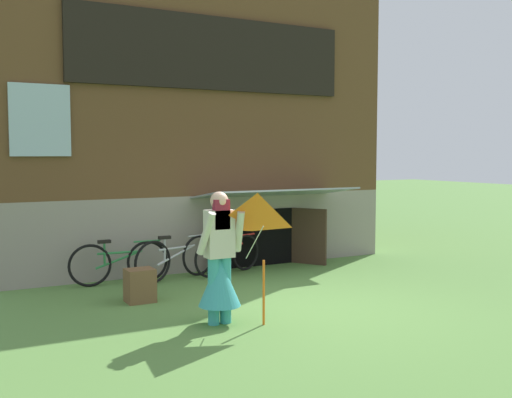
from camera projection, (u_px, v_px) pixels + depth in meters
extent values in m
plane|color=#56843D|center=(306.00, 307.00, 8.27)|extent=(60.00, 60.00, 0.00)
cube|color=gray|center=(168.00, 220.00, 12.88)|extent=(7.36, 4.63, 1.34)
cube|color=brown|center=(166.00, 89.00, 12.67)|extent=(7.36, 4.63, 4.17)
cube|color=black|center=(214.00, 53.00, 10.58)|extent=(5.09, 0.08, 1.26)
cube|color=#9EB7C6|center=(213.00, 53.00, 10.60)|extent=(4.93, 0.04, 1.14)
cube|color=#9EB7C6|center=(40.00, 120.00, 9.29)|extent=(0.90, 0.06, 1.10)
cube|color=black|center=(262.00, 237.00, 11.31)|extent=(1.40, 0.03, 1.05)
cube|color=#3D2B1E|center=(228.00, 243.00, 10.66)|extent=(0.33, 0.67, 1.05)
cube|color=#3D2B1E|center=(309.00, 236.00, 11.47)|extent=(0.43, 0.62, 1.05)
cube|color=gray|center=(277.00, 193.00, 10.78)|extent=(2.85, 1.09, 0.18)
cylinder|color=teal|center=(214.00, 291.00, 7.41)|extent=(0.14, 0.14, 0.82)
cylinder|color=teal|center=(225.00, 290.00, 7.48)|extent=(0.14, 0.14, 0.82)
cone|color=teal|center=(220.00, 281.00, 7.43)|extent=(0.52, 0.52, 0.62)
cube|color=beige|center=(219.00, 234.00, 7.39)|extent=(0.34, 0.20, 0.58)
cylinder|color=beige|center=(206.00, 233.00, 7.20)|extent=(0.17, 0.33, 0.54)
cylinder|color=beige|center=(239.00, 231.00, 7.41)|extent=(0.17, 0.33, 0.54)
cube|color=maroon|center=(221.00, 214.00, 7.32)|extent=(0.20, 0.08, 0.36)
sphere|color=#D8AD8E|center=(219.00, 201.00, 7.36)|extent=(0.22, 0.22, 0.22)
pyramid|color=orange|center=(258.00, 221.00, 7.10)|extent=(0.86, 0.72, 0.51)
cylinder|color=beige|center=(254.00, 243.00, 7.35)|extent=(0.01, 0.44, 0.46)
cylinder|color=orange|center=(264.00, 293.00, 7.40)|extent=(0.03, 0.03, 0.79)
torus|color=black|center=(246.00, 252.00, 10.86)|extent=(0.63, 0.24, 0.64)
torus|color=black|center=(209.00, 258.00, 10.23)|extent=(0.63, 0.24, 0.64)
cylinder|color=red|center=(228.00, 246.00, 10.54)|extent=(0.63, 0.23, 0.04)
cylinder|color=red|center=(228.00, 252.00, 10.54)|extent=(0.69, 0.25, 0.26)
cylinder|color=red|center=(219.00, 247.00, 10.38)|extent=(0.04, 0.04, 0.36)
cube|color=black|center=(219.00, 237.00, 10.37)|extent=(0.20, 0.08, 0.05)
cylinder|color=red|center=(246.00, 235.00, 10.84)|extent=(0.43, 0.16, 0.03)
torus|color=black|center=(199.00, 255.00, 10.39)|extent=(0.68, 0.24, 0.70)
torus|color=black|center=(153.00, 262.00, 9.72)|extent=(0.68, 0.24, 0.70)
cylinder|color=#ADAFB5|center=(176.00, 248.00, 10.04)|extent=(0.69, 0.23, 0.04)
cylinder|color=#ADAFB5|center=(176.00, 255.00, 10.05)|extent=(0.76, 0.25, 0.28)
cylinder|color=#ADAFB5|center=(165.00, 250.00, 9.87)|extent=(0.04, 0.04, 0.39)
cube|color=black|center=(165.00, 238.00, 9.86)|extent=(0.20, 0.08, 0.05)
cylinder|color=#ADAFB5|center=(199.00, 235.00, 10.36)|extent=(0.43, 0.15, 0.03)
torus|color=black|center=(147.00, 261.00, 9.88)|extent=(0.67, 0.10, 0.67)
torus|color=black|center=(90.00, 266.00, 9.51)|extent=(0.67, 0.10, 0.67)
cylinder|color=#287A3D|center=(119.00, 253.00, 9.68)|extent=(0.69, 0.09, 0.04)
cylinder|color=#287A3D|center=(119.00, 259.00, 9.69)|extent=(0.75, 0.09, 0.27)
cylinder|color=#287A3D|center=(104.00, 254.00, 9.59)|extent=(0.04, 0.04, 0.38)
cube|color=black|center=(104.00, 242.00, 9.57)|extent=(0.20, 0.08, 0.05)
cylinder|color=#287A3D|center=(147.00, 241.00, 9.85)|extent=(0.44, 0.06, 0.03)
cube|color=brown|center=(140.00, 285.00, 8.55)|extent=(0.39, 0.33, 0.47)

